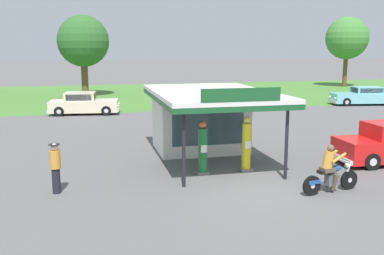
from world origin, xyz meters
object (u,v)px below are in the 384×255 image
motorcycle_with_rider (330,173)px  parked_car_back_row_far_right (83,104)px  parked_car_back_row_centre (222,100)px  parked_car_back_row_far_left (364,96)px  gas_pump_offside (246,146)px  gas_pump_nearside (203,150)px  bystander_leaning_by_kiosk (55,167)px

motorcycle_with_rider → parked_car_back_row_far_right: motorcycle_with_rider is taller
parked_car_back_row_centre → parked_car_back_row_far_left: 11.94m
motorcycle_with_rider → parked_car_back_row_far_left: motorcycle_with_rider is taller
gas_pump_offside → parked_car_back_row_far_left: (16.02, 16.00, -0.28)m
gas_pump_nearside → bystander_leaning_by_kiosk: size_ratio=1.21×
gas_pump_offside → parked_car_back_row_centre: size_ratio=0.39×
parked_car_back_row_far_right → parked_car_back_row_far_left: 22.09m
gas_pump_nearside → parked_car_back_row_centre: size_ratio=0.37×
gas_pump_offside → bystander_leaning_by_kiosk: size_ratio=1.28×
motorcycle_with_rider → parked_car_back_row_far_left: size_ratio=0.40×
gas_pump_nearside → parked_car_back_row_far_left: 23.87m
parked_car_back_row_far_left → gas_pump_nearside: bearing=-137.9°
motorcycle_with_rider → parked_car_back_row_far_right: bearing=112.3°
parked_car_back_row_far_right → parked_car_back_row_far_left: (22.09, -0.09, -0.02)m
parked_car_back_row_centre → bystander_leaning_by_kiosk: bystander_leaning_by_kiosk is taller
gas_pump_offside → parked_car_back_row_centre: bearing=76.0°
motorcycle_with_rider → bystander_leaning_by_kiosk: bystander_leaning_by_kiosk is taller
motorcycle_with_rider → bystander_leaning_by_kiosk: 8.78m
parked_car_back_row_centre → parked_car_back_row_far_left: size_ratio=0.99×
parked_car_back_row_far_right → motorcycle_with_rider: bearing=-67.7°
gas_pump_offside → parked_car_back_row_centre: gas_pump_offside is taller
gas_pump_nearside → parked_car_back_row_centre: gas_pump_nearside is taller
bystander_leaning_by_kiosk → parked_car_back_row_far_left: bearing=36.7°
gas_pump_offside → motorcycle_with_rider: gas_pump_offside is taller
motorcycle_with_rider → parked_car_back_row_centre: motorcycle_with_rider is taller
gas_pump_nearside → bystander_leaning_by_kiosk: gas_pump_nearside is taller
motorcycle_with_rider → parked_car_back_row_far_right: 20.61m
bystander_leaning_by_kiosk → parked_car_back_row_far_right: bearing=87.6°
gas_pump_nearside → parked_car_back_row_far_left: gas_pump_nearside is taller
parked_car_back_row_far_left → bystander_leaning_by_kiosk: bearing=-143.3°
gas_pump_offside → bystander_leaning_by_kiosk: bearing=-171.5°
bystander_leaning_by_kiosk → gas_pump_nearside: bearing=11.3°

